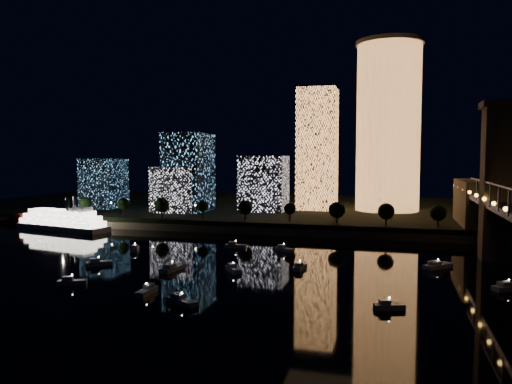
% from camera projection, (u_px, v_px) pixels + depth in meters
% --- Properties ---
extents(ground, '(520.00, 520.00, 0.00)m').
position_uv_depth(ground, '(260.00, 286.00, 127.03)').
color(ground, black).
rests_on(ground, ground).
extents(far_bank, '(420.00, 160.00, 5.00)m').
position_uv_depth(far_bank, '(332.00, 210.00, 280.82)').
color(far_bank, black).
rests_on(far_bank, ground).
extents(seawall, '(420.00, 6.00, 3.00)m').
position_uv_depth(seawall, '(311.00, 232.00, 205.83)').
color(seawall, '#6B5E4C').
rests_on(seawall, ground).
extents(tower_cylindrical, '(34.00, 34.00, 86.22)m').
position_uv_depth(tower_cylindrical, '(388.00, 126.00, 255.47)').
color(tower_cylindrical, '#EC914B').
rests_on(tower_cylindrical, far_bank).
extents(tower_rectangular, '(19.88, 19.88, 63.25)m').
position_uv_depth(tower_rectangular, '(317.00, 149.00, 262.33)').
color(tower_rectangular, '#EC914B').
rests_on(tower_rectangular, far_bank).
extents(midrise_blocks, '(109.19, 34.77, 39.62)m').
position_uv_depth(midrise_blocks, '(187.00, 180.00, 258.06)').
color(midrise_blocks, white).
rests_on(midrise_blocks, far_bank).
extents(riverboat, '(52.53, 20.90, 15.52)m').
position_uv_depth(riverboat, '(58.00, 221.00, 224.12)').
color(riverboat, silver).
rests_on(riverboat, ground).
extents(motorboats, '(121.27, 73.47, 2.78)m').
position_uv_depth(motorboats, '(252.00, 269.00, 141.60)').
color(motorboats, silver).
rests_on(motorboats, ground).
extents(esplanade_trees, '(166.19, 6.92, 8.96)m').
position_uv_depth(esplanade_trees, '(260.00, 208.00, 217.13)').
color(esplanade_trees, black).
rests_on(esplanade_trees, far_bank).
extents(street_lamps, '(132.70, 0.70, 5.65)m').
position_uv_depth(street_lamps, '(241.00, 209.00, 225.76)').
color(street_lamps, black).
rests_on(street_lamps, far_bank).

